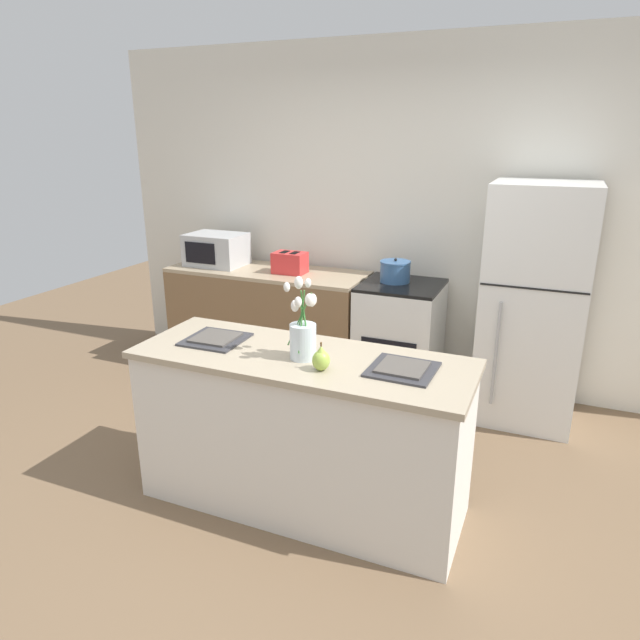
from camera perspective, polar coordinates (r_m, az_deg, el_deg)
name	(u,v)px	position (r m, az deg, el deg)	size (l,w,h in m)	color
ground_plane	(303,501)	(3.42, -1.73, -17.66)	(10.00, 10.00, 0.00)	brown
back_wall	(405,218)	(4.70, 8.54, 10.07)	(5.20, 0.08, 2.70)	silver
kitchen_island	(302,431)	(3.18, -1.81, -11.08)	(1.80, 0.66, 0.90)	silver
back_counter	(269,321)	(4.93, -5.17, -0.14)	(1.68, 0.60, 0.91)	brown
stove_range	(399,340)	(4.52, 7.92, -1.98)	(0.60, 0.61, 0.91)	silver
refrigerator	(533,306)	(4.27, 20.52, 1.35)	(0.68, 0.67, 1.70)	white
flower_vase	(303,334)	(2.90, -1.71, -1.37)	(0.18, 0.18, 0.42)	silver
pear_figurine	(321,359)	(2.79, 0.11, -3.94)	(0.09, 0.09, 0.15)	#9EBC47
plate_setting_left	(215,339)	(3.25, -10.42, -1.85)	(0.32, 0.32, 0.02)	#333338
plate_setting_right	(402,369)	(2.83, 8.25, -4.83)	(0.32, 0.32, 0.02)	#333338
toaster	(290,263)	(4.66, -3.04, 5.75)	(0.28, 0.18, 0.17)	red
cooking_pot	(395,271)	(4.42, 7.52, 4.84)	(0.24, 0.24, 0.19)	#386093
microwave	(216,249)	(5.02, -10.33, 6.95)	(0.48, 0.37, 0.27)	#B7BABC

